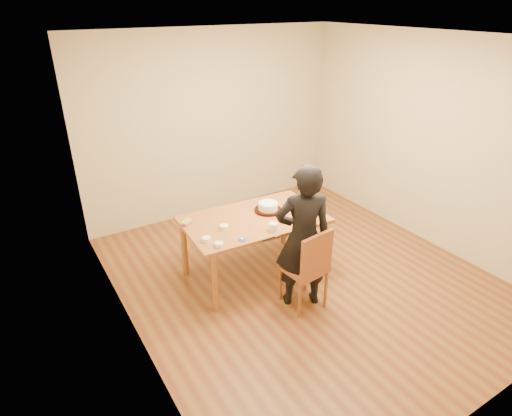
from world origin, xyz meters
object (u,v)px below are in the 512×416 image
dining_table (254,220)px  cake_plate (268,210)px  dining_chair (304,268)px  cake (268,206)px  person (303,238)px

dining_table → cake_plate: (0.24, 0.07, 0.03)m
dining_chair → cake: size_ratio=1.74×
dining_chair → person: (0.00, 0.05, 0.35)m
dining_table → person: person is taller
dining_chair → cake_plate: size_ratio=1.26×
dining_table → cake: bearing=18.8°
dining_table → cake_plate: size_ratio=4.97×
cake → person: size_ratio=0.15×
cake_plate → person: person is taller
dining_chair → dining_table: bearing=93.7°
cake_plate → cake: (0.00, 0.00, 0.05)m
cake_plate → cake: 0.05m
dining_table → cake: (0.24, 0.07, 0.08)m
dining_chair → person: person is taller
dining_table → dining_chair: dining_table is taller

